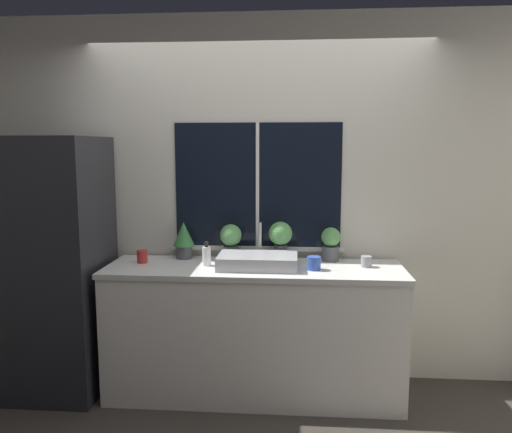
{
  "coord_description": "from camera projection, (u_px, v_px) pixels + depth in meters",
  "views": [
    {
      "loc": [
        0.28,
        -3.06,
        1.74
      ],
      "look_at": [
        0.01,
        0.29,
        1.28
      ],
      "focal_mm": 35.0,
      "sensor_mm": 36.0,
      "label": 1
    }
  ],
  "objects": [
    {
      "name": "wall_back",
      "position": [
        258.0,
        200.0,
        3.74
      ],
      "size": [
        8.0,
        0.09,
        2.7
      ],
      "color": "beige",
      "rests_on": "ground_plane"
    },
    {
      "name": "mug_blue",
      "position": [
        314.0,
        263.0,
        3.35
      ],
      "size": [
        0.09,
        0.09,
        0.09
      ],
      "color": "#3351AD",
      "rests_on": "counter"
    },
    {
      "name": "potted_plant_center_left",
      "position": [
        231.0,
        239.0,
        3.65
      ],
      "size": [
        0.16,
        0.16,
        0.26
      ],
      "color": "#4C4C51",
      "rests_on": "counter"
    },
    {
      "name": "refrigerator",
      "position": [
        49.0,
        266.0,
        3.54
      ],
      "size": [
        0.76,
        0.68,
        1.82
      ],
      "color": "#232328",
      "rests_on": "ground_plane"
    },
    {
      "name": "wall_right",
      "position": [
        503.0,
        192.0,
        4.42
      ],
      "size": [
        0.06,
        7.0,
        2.7
      ],
      "color": "beige",
      "rests_on": "ground_plane"
    },
    {
      "name": "wall_left",
      "position": [
        43.0,
        189.0,
        4.75
      ],
      "size": [
        0.06,
        7.0,
        2.7
      ],
      "color": "beige",
      "rests_on": "ground_plane"
    },
    {
      "name": "counter",
      "position": [
        254.0,
        331.0,
        3.51
      ],
      "size": [
        2.06,
        0.6,
        0.93
      ],
      "color": "white",
      "rests_on": "ground_plane"
    },
    {
      "name": "potted_plant_far_left",
      "position": [
        184.0,
        238.0,
        3.68
      ],
      "size": [
        0.16,
        0.16,
        0.27
      ],
      "color": "#4C4C51",
      "rests_on": "counter"
    },
    {
      "name": "potted_plant_far_right",
      "position": [
        331.0,
        243.0,
        3.6
      ],
      "size": [
        0.14,
        0.14,
        0.25
      ],
      "color": "#4C4C51",
      "rests_on": "counter"
    },
    {
      "name": "mug_red",
      "position": [
        142.0,
        256.0,
        3.56
      ],
      "size": [
        0.07,
        0.07,
        0.09
      ],
      "color": "#B72D28",
      "rests_on": "counter"
    },
    {
      "name": "ground_plane",
      "position": [
        250.0,
        414.0,
        3.29
      ],
      "size": [
        14.0,
        14.0,
        0.0
      ],
      "primitive_type": "plane",
      "color": "#38332D"
    },
    {
      "name": "soap_bottle",
      "position": [
        207.0,
        256.0,
        3.46
      ],
      "size": [
        0.06,
        0.06,
        0.17
      ],
      "color": "white",
      "rests_on": "counter"
    },
    {
      "name": "mug_grey",
      "position": [
        366.0,
        262.0,
        3.43
      ],
      "size": [
        0.07,
        0.07,
        0.08
      ],
      "color": "gray",
      "rests_on": "counter"
    },
    {
      "name": "potted_plant_center_right",
      "position": [
        280.0,
        237.0,
        3.62
      ],
      "size": [
        0.17,
        0.17,
        0.28
      ],
      "color": "#4C4C51",
      "rests_on": "counter"
    },
    {
      "name": "sink",
      "position": [
        258.0,
        261.0,
        3.42
      ],
      "size": [
        0.54,
        0.4,
        0.28
      ],
      "color": "#ADADB2",
      "rests_on": "counter"
    }
  ]
}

